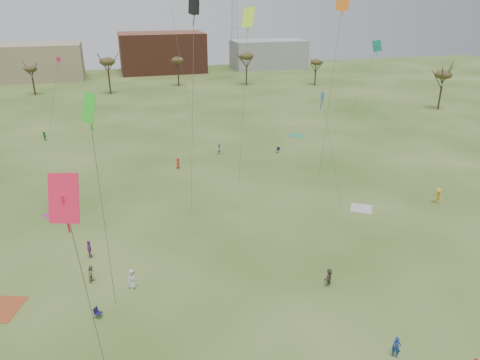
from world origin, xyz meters
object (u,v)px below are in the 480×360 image
object	(u,v)px
flyer_near_left	(132,279)
camp_chair_right	(278,151)
flyer_near_right	(396,347)
camp_chair_left	(99,315)
radio_tower	(234,7)

from	to	relation	value
flyer_near_left	camp_chair_right	distance (m)	38.57
flyer_near_right	camp_chair_left	distance (m)	22.00
flyer_near_left	radio_tower	xyz separation A→B (m)	(41.70, 120.85, 18.32)
camp_chair_left	radio_tower	size ratio (longest dim) A/B	0.02
flyer_near_right	radio_tower	world-z (taller)	radio_tower
flyer_near_left	camp_chair_right	xyz separation A→B (m)	(24.18, 30.03, -0.63)
camp_chair_left	radio_tower	distance (m)	133.17
camp_chair_left	radio_tower	xyz separation A→B (m)	(44.49, 124.08, 18.95)
flyer_near_left	camp_chair_left	world-z (taller)	flyer_near_left
flyer_near_left	camp_chair_left	distance (m)	4.32
flyer_near_right	camp_chair_right	world-z (taller)	flyer_near_right
flyer_near_left	camp_chair_right	world-z (taller)	flyer_near_left
camp_chair_left	camp_chair_right	distance (m)	42.83
camp_chair_right	radio_tower	bearing A→B (deg)	125.36
flyer_near_left	radio_tower	world-z (taller)	radio_tower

